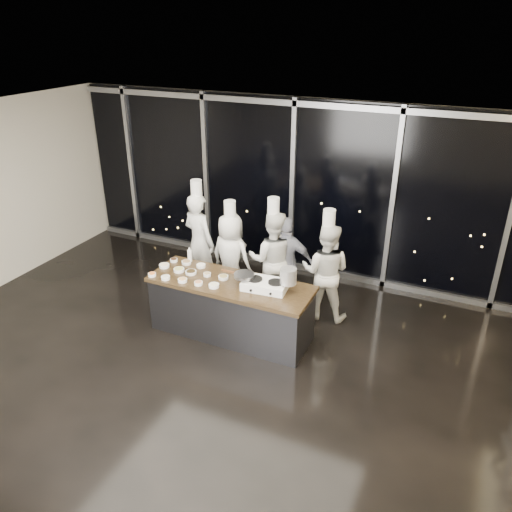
{
  "coord_description": "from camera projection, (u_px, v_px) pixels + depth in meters",
  "views": [
    {
      "loc": [
        3.02,
        -4.79,
        4.42
      ],
      "look_at": [
        0.28,
        1.2,
        1.25
      ],
      "focal_mm": 35.0,
      "sensor_mm": 36.0,
      "label": 1
    }
  ],
  "objects": [
    {
      "name": "chef_center",
      "position": [
        273.0,
        259.0,
        8.17
      ],
      "size": [
        0.96,
        0.85,
        1.89
      ],
      "rotation": [
        0.0,
        0.0,
        3.47
      ],
      "color": "silver",
      "rests_on": "ground"
    },
    {
      "name": "chef_right",
      "position": [
        326.0,
        271.0,
        7.82
      ],
      "size": [
        0.83,
        0.67,
        1.84
      ],
      "rotation": [
        0.0,
        0.0,
        3.23
      ],
      "color": "silver",
      "rests_on": "ground"
    },
    {
      "name": "stock_pot",
      "position": [
        288.0,
        276.0,
        6.95
      ],
      "size": [
        0.25,
        0.25,
        0.23
      ],
      "primitive_type": "cylinder",
      "rotation": [
        0.0,
        0.0,
        0.09
      ],
      "color": "silver",
      "rests_on": "stove"
    },
    {
      "name": "stove",
      "position": [
        265.0,
        285.0,
        7.12
      ],
      "size": [
        0.66,
        0.45,
        0.14
      ],
      "rotation": [
        0.0,
        0.0,
        0.09
      ],
      "color": "white",
      "rests_on": "demo_counter"
    },
    {
      "name": "demo_counter",
      "position": [
        231.0,
        308.0,
        7.52
      ],
      "size": [
        2.46,
        0.86,
        0.9
      ],
      "color": "#35353A",
      "rests_on": "ground"
    },
    {
      "name": "ground",
      "position": [
        202.0,
        366.0,
        6.98
      ],
      "size": [
        9.0,
        9.0,
        0.0
      ],
      "primitive_type": "plane",
      "color": "black",
      "rests_on": "ground"
    },
    {
      "name": "prep_bowls",
      "position": [
        188.0,
        273.0,
        7.54
      ],
      "size": [
        1.17,
        0.71,
        0.05
      ],
      "color": "white",
      "rests_on": "demo_counter"
    },
    {
      "name": "window_wall",
      "position": [
        293.0,
        188.0,
        9.09
      ],
      "size": [
        8.9,
        0.11,
        3.2
      ],
      "color": "black",
      "rests_on": "ground"
    },
    {
      "name": "frying_pan",
      "position": [
        244.0,
        275.0,
        7.16
      ],
      "size": [
        0.53,
        0.32,
        0.05
      ],
      "rotation": [
        0.0,
        0.0,
        0.09
      ],
      "color": "gray",
      "rests_on": "stove"
    },
    {
      "name": "guest",
      "position": [
        286.0,
        262.0,
        8.2
      ],
      "size": [
        0.96,
        0.53,
        1.55
      ],
      "rotation": [
        0.0,
        0.0,
        3.31
      ],
      "color": "black",
      "rests_on": "ground"
    },
    {
      "name": "room_shell",
      "position": [
        206.0,
        219.0,
        5.94
      ],
      "size": [
        9.02,
        7.02,
        3.21
      ],
      "color": "beige",
      "rests_on": "ground"
    },
    {
      "name": "squeeze_bottle",
      "position": [
        190.0,
        255.0,
        7.89
      ],
      "size": [
        0.07,
        0.07,
        0.25
      ],
      "color": "white",
      "rests_on": "demo_counter"
    },
    {
      "name": "chef_left",
      "position": [
        231.0,
        257.0,
        8.35
      ],
      "size": [
        0.81,
        0.59,
        1.77
      ],
      "rotation": [
        0.0,
        0.0,
        3.01
      ],
      "color": "silver",
      "rests_on": "ground"
    },
    {
      "name": "chef_far_left",
      "position": [
        199.0,
        241.0,
        8.65
      ],
      "size": [
        0.74,
        0.59,
        2.0
      ],
      "rotation": [
        0.0,
        0.0,
        2.85
      ],
      "color": "silver",
      "rests_on": "ground"
    }
  ]
}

